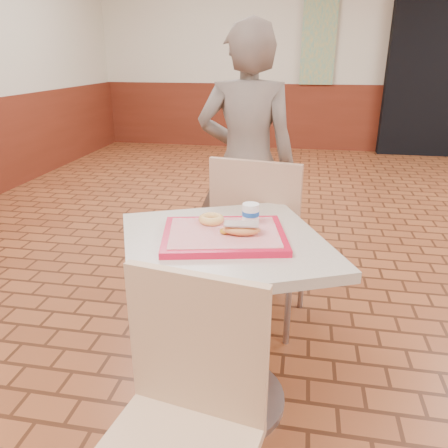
% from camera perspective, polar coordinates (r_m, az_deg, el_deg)
% --- Properties ---
extents(wainscot_band, '(8.00, 10.00, 1.00)m').
position_cam_1_polar(wainscot_band, '(2.48, 26.40, -3.31)').
color(wainscot_band, '#581E10').
rests_on(wainscot_band, ground).
extents(corridor_doorway, '(1.60, 0.22, 2.20)m').
position_cam_1_polar(corridor_doorway, '(7.32, 26.76, 16.56)').
color(corridor_doorway, black).
rests_on(corridor_doorway, ground).
extents(promo_poster, '(0.50, 0.03, 1.20)m').
position_cam_1_polar(promo_poster, '(7.12, 12.26, 22.22)').
color(promo_poster, gray).
rests_on(promo_poster, wainscot_band).
extents(main_table, '(0.74, 0.74, 0.78)m').
position_cam_1_polar(main_table, '(1.78, 0.00, -9.50)').
color(main_table, '#BCAE97').
rests_on(main_table, ground).
extents(chair_main_front, '(0.48, 0.48, 0.90)m').
position_cam_1_polar(chair_main_front, '(1.32, -5.56, -24.21)').
color(chair_main_front, tan).
rests_on(chair_main_front, ground).
extents(chair_main_back, '(0.52, 0.52, 0.98)m').
position_cam_1_polar(chair_main_back, '(2.30, 4.67, -1.64)').
color(chair_main_back, tan).
rests_on(chair_main_back, ground).
extents(customer, '(0.62, 0.43, 1.63)m').
position_cam_1_polar(customer, '(2.68, 2.98, 7.80)').
color(customer, '#716358').
rests_on(customer, ground).
extents(serving_tray, '(0.46, 0.36, 0.03)m').
position_cam_1_polar(serving_tray, '(1.66, -0.00, -1.48)').
color(serving_tray, red).
rests_on(serving_tray, main_table).
extents(ring_donut, '(0.12, 0.12, 0.03)m').
position_cam_1_polar(ring_donut, '(1.74, -1.68, 0.66)').
color(ring_donut, '#F2B358').
rests_on(ring_donut, serving_tray).
extents(long_john_donut, '(0.16, 0.08, 0.05)m').
position_cam_1_polar(long_john_donut, '(1.62, 2.15, -0.68)').
color(long_john_donut, '#DA7E3F').
rests_on(long_john_donut, serving_tray).
extents(paper_cup, '(0.07, 0.07, 0.08)m').
position_cam_1_polar(paper_cup, '(1.71, 3.50, 1.33)').
color(paper_cup, white).
rests_on(paper_cup, serving_tray).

